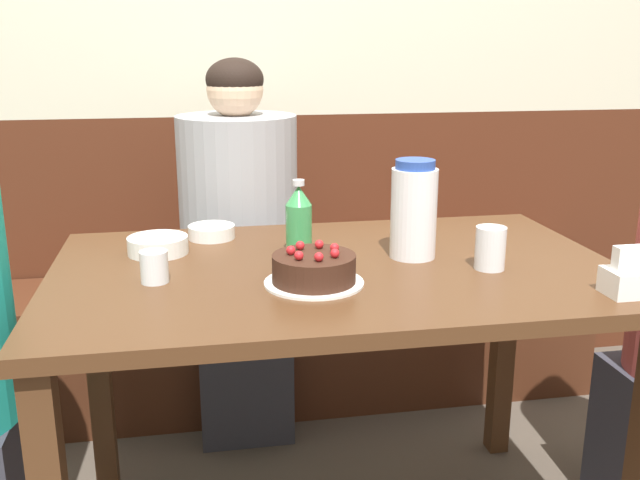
{
  "coord_description": "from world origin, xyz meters",
  "views": [
    {
      "loc": [
        -0.33,
        -1.57,
        1.28
      ],
      "look_at": [
        -0.03,
        0.05,
        0.82
      ],
      "focal_mm": 40.0,
      "sensor_mm": 36.0,
      "label": 1
    }
  ],
  "objects_px": {
    "napkin_holder": "(632,277)",
    "bowl_soup_white": "(158,245)",
    "person_pale_blue_shirt": "(240,255)",
    "birthday_cake": "(314,270)",
    "soju_bottle": "(299,219)",
    "glass_water_tall": "(154,267)",
    "bench_seat": "(290,340)",
    "bowl_rice_small": "(212,232)",
    "water_pitcher": "(414,210)",
    "glass_tumbler_short": "(490,248)"
  },
  "relations": [
    {
      "from": "bench_seat",
      "to": "napkin_holder",
      "type": "height_order",
      "value": "napkin_holder"
    },
    {
      "from": "soju_bottle",
      "to": "glass_water_tall",
      "type": "xyz_separation_m",
      "value": [
        -0.34,
        -0.16,
        -0.05
      ]
    },
    {
      "from": "soju_bottle",
      "to": "napkin_holder",
      "type": "bearing_deg",
      "value": -33.45
    },
    {
      "from": "bowl_rice_small",
      "to": "glass_water_tall",
      "type": "relative_size",
      "value": 1.76
    },
    {
      "from": "bowl_rice_small",
      "to": "person_pale_blue_shirt",
      "type": "height_order",
      "value": "person_pale_blue_shirt"
    },
    {
      "from": "napkin_holder",
      "to": "bowl_soup_white",
      "type": "relative_size",
      "value": 0.74
    },
    {
      "from": "soju_bottle",
      "to": "bowl_soup_white",
      "type": "height_order",
      "value": "soju_bottle"
    },
    {
      "from": "water_pitcher",
      "to": "bench_seat",
      "type": "bearing_deg",
      "value": 103.96
    },
    {
      "from": "bench_seat",
      "to": "soju_bottle",
      "type": "height_order",
      "value": "soju_bottle"
    },
    {
      "from": "napkin_holder",
      "to": "person_pale_blue_shirt",
      "type": "distance_m",
      "value": 1.24
    },
    {
      "from": "bowl_rice_small",
      "to": "napkin_holder",
      "type": "bearing_deg",
      "value": -35.67
    },
    {
      "from": "person_pale_blue_shirt",
      "to": "birthday_cake",
      "type": "bearing_deg",
      "value": 7.68
    },
    {
      "from": "bowl_rice_small",
      "to": "glass_tumbler_short",
      "type": "xyz_separation_m",
      "value": [
        0.62,
        -0.39,
        0.03
      ]
    },
    {
      "from": "bench_seat",
      "to": "bowl_soup_white",
      "type": "height_order",
      "value": "bowl_soup_white"
    },
    {
      "from": "birthday_cake",
      "to": "bowl_soup_white",
      "type": "bearing_deg",
      "value": 138.68
    },
    {
      "from": "water_pitcher",
      "to": "napkin_holder",
      "type": "bearing_deg",
      "value": -43.21
    },
    {
      "from": "bench_seat",
      "to": "birthday_cake",
      "type": "relative_size",
      "value": 10.2
    },
    {
      "from": "water_pitcher",
      "to": "glass_tumbler_short",
      "type": "height_order",
      "value": "water_pitcher"
    },
    {
      "from": "glass_water_tall",
      "to": "person_pale_blue_shirt",
      "type": "relative_size",
      "value": 0.06
    },
    {
      "from": "napkin_holder",
      "to": "bowl_rice_small",
      "type": "distance_m",
      "value": 1.04
    },
    {
      "from": "napkin_holder",
      "to": "bowl_soup_white",
      "type": "distance_m",
      "value": 1.09
    },
    {
      "from": "birthday_cake",
      "to": "bench_seat",
      "type": "bearing_deg",
      "value": 85.51
    },
    {
      "from": "napkin_holder",
      "to": "soju_bottle",
      "type": "bearing_deg",
      "value": 146.55
    },
    {
      "from": "bowl_rice_small",
      "to": "bowl_soup_white",
      "type": "bearing_deg",
      "value": -138.35
    },
    {
      "from": "bowl_soup_white",
      "to": "person_pale_blue_shirt",
      "type": "xyz_separation_m",
      "value": [
        0.23,
        0.49,
        -0.18
      ]
    },
    {
      "from": "bench_seat",
      "to": "bowl_soup_white",
      "type": "distance_m",
      "value": 0.96
    },
    {
      "from": "bench_seat",
      "to": "glass_tumbler_short",
      "type": "relative_size",
      "value": 22.29
    },
    {
      "from": "person_pale_blue_shirt",
      "to": "glass_water_tall",
      "type": "bearing_deg",
      "value": -18.02
    },
    {
      "from": "soju_bottle",
      "to": "person_pale_blue_shirt",
      "type": "bearing_deg",
      "value": 101.17
    },
    {
      "from": "napkin_holder",
      "to": "glass_water_tall",
      "type": "relative_size",
      "value": 1.56
    },
    {
      "from": "napkin_holder",
      "to": "water_pitcher",
      "type": "bearing_deg",
      "value": 136.79
    },
    {
      "from": "napkin_holder",
      "to": "bowl_soup_white",
      "type": "bearing_deg",
      "value": 153.69
    },
    {
      "from": "bowl_soup_white",
      "to": "glass_water_tall",
      "type": "xyz_separation_m",
      "value": [
        0.0,
        -0.22,
        0.01
      ]
    },
    {
      "from": "bowl_rice_small",
      "to": "glass_tumbler_short",
      "type": "relative_size",
      "value": 1.25
    },
    {
      "from": "birthday_cake",
      "to": "glass_water_tall",
      "type": "distance_m",
      "value": 0.35
    },
    {
      "from": "water_pitcher",
      "to": "person_pale_blue_shirt",
      "type": "height_order",
      "value": "person_pale_blue_shirt"
    },
    {
      "from": "soju_bottle",
      "to": "bowl_soup_white",
      "type": "relative_size",
      "value": 1.25
    },
    {
      "from": "soju_bottle",
      "to": "napkin_holder",
      "type": "distance_m",
      "value": 0.76
    },
    {
      "from": "soju_bottle",
      "to": "glass_water_tall",
      "type": "relative_size",
      "value": 2.64
    },
    {
      "from": "napkin_holder",
      "to": "person_pale_blue_shirt",
      "type": "bearing_deg",
      "value": 127.3
    },
    {
      "from": "bench_seat",
      "to": "bowl_soup_white",
      "type": "bearing_deg",
      "value": -122.52
    },
    {
      "from": "bowl_soup_white",
      "to": "water_pitcher",
      "type": "bearing_deg",
      "value": -12.92
    },
    {
      "from": "birthday_cake",
      "to": "water_pitcher",
      "type": "bearing_deg",
      "value": 30.36
    },
    {
      "from": "birthday_cake",
      "to": "water_pitcher",
      "type": "height_order",
      "value": "water_pitcher"
    },
    {
      "from": "glass_tumbler_short",
      "to": "bowl_soup_white",
      "type": "bearing_deg",
      "value": 160.75
    },
    {
      "from": "glass_water_tall",
      "to": "glass_tumbler_short",
      "type": "distance_m",
      "value": 0.76
    },
    {
      "from": "napkin_holder",
      "to": "glass_tumbler_short",
      "type": "xyz_separation_m",
      "value": [
        -0.22,
        0.22,
        0.01
      ]
    },
    {
      "from": "water_pitcher",
      "to": "glass_tumbler_short",
      "type": "distance_m",
      "value": 0.2
    },
    {
      "from": "soju_bottle",
      "to": "water_pitcher",
      "type": "bearing_deg",
      "value": -15.75
    },
    {
      "from": "person_pale_blue_shirt",
      "to": "bowl_rice_small",
      "type": "bearing_deg",
      "value": -14.81
    }
  ]
}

